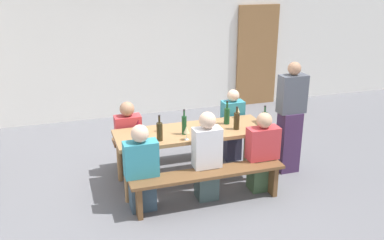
{
  "coord_description": "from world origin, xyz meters",
  "views": [
    {
      "loc": [
        -1.64,
        -5.09,
        2.84
      ],
      "look_at": [
        0.0,
        0.0,
        0.9
      ],
      "focal_mm": 39.88,
      "sensor_mm": 36.0,
      "label": 1
    }
  ],
  "objects": [
    {
      "name": "bench_near",
      "position": [
        0.0,
        -0.66,
        0.36
      ],
      "size": [
        1.97,
        0.3,
        0.45
      ],
      "color": "brown",
      "rests_on": "ground"
    },
    {
      "name": "seated_guest_far_0",
      "position": [
        -0.78,
        0.51,
        0.51
      ],
      "size": [
        0.37,
        0.24,
        1.08
      ],
      "rotation": [
        0.0,
        0.0,
        -1.57
      ],
      "color": "#484839",
      "rests_on": "ground"
    },
    {
      "name": "back_wall",
      "position": [
        0.0,
        3.1,
        1.6
      ],
      "size": [
        14.0,
        0.2,
        3.2
      ],
      "primitive_type": "cube",
      "color": "silver",
      "rests_on": "ground"
    },
    {
      "name": "wine_bottle_0",
      "position": [
        0.54,
        0.1,
        0.87
      ],
      "size": [
        0.08,
        0.08,
        0.33
      ],
      "color": "#194723",
      "rests_on": "tasting_table"
    },
    {
      "name": "seated_guest_near_1",
      "position": [
        0.03,
        -0.51,
        0.57
      ],
      "size": [
        0.35,
        0.24,
        1.18
      ],
      "rotation": [
        0.0,
        0.0,
        1.57
      ],
      "color": "#405454",
      "rests_on": "ground"
    },
    {
      "name": "ground_plane",
      "position": [
        0.0,
        0.0,
        0.0
      ],
      "size": [
        24.0,
        24.0,
        0.0
      ],
      "primitive_type": "plane",
      "color": "slate"
    },
    {
      "name": "tasting_table",
      "position": [
        0.0,
        0.0,
        0.67
      ],
      "size": [
        2.07,
        0.72,
        0.75
      ],
      "color": "#9E7247",
      "rests_on": "ground"
    },
    {
      "name": "wine_glass_2",
      "position": [
        -0.42,
        0.11,
        0.87
      ],
      "size": [
        0.06,
        0.06,
        0.18
      ],
      "color": "silver",
      "rests_on": "tasting_table"
    },
    {
      "name": "wine_glass_0",
      "position": [
        -0.68,
        0.25,
        0.85
      ],
      "size": [
        0.07,
        0.07,
        0.14
      ],
      "color": "silver",
      "rests_on": "tasting_table"
    },
    {
      "name": "wine_bottle_3",
      "position": [
        0.94,
        -0.26,
        0.88
      ],
      "size": [
        0.07,
        0.07,
        0.34
      ],
      "color": "#234C2D",
      "rests_on": "tasting_table"
    },
    {
      "name": "wine_glass_3",
      "position": [
        -0.17,
        -0.29,
        0.88
      ],
      "size": [
        0.08,
        0.08,
        0.18
      ],
      "color": "silver",
      "rests_on": "tasting_table"
    },
    {
      "name": "standing_host",
      "position": [
        1.42,
        -0.12,
        0.78
      ],
      "size": [
        0.38,
        0.24,
        1.62
      ],
      "rotation": [
        0.0,
        0.0,
        3.14
      ],
      "color": "#40284C",
      "rests_on": "ground"
    },
    {
      "name": "seated_guest_near_2",
      "position": [
        0.81,
        -0.51,
        0.51
      ],
      "size": [
        0.42,
        0.24,
        1.08
      ],
      "rotation": [
        0.0,
        0.0,
        1.57
      ],
      "color": "#3B5738",
      "rests_on": "ground"
    },
    {
      "name": "seated_guest_far_1",
      "position": [
        0.81,
        0.51,
        0.53
      ],
      "size": [
        0.33,
        0.24,
        1.11
      ],
      "rotation": [
        0.0,
        0.0,
        -1.57
      ],
      "color": "#36354F",
      "rests_on": "ground"
    },
    {
      "name": "seated_guest_near_0",
      "position": [
        -0.8,
        -0.51,
        0.52
      ],
      "size": [
        0.41,
        0.24,
        1.1
      ],
      "rotation": [
        0.0,
        0.0,
        1.57
      ],
      "color": "#374D5E",
      "rests_on": "ground"
    },
    {
      "name": "wooden_door",
      "position": [
        2.4,
        2.96,
        1.05
      ],
      "size": [
        0.9,
        0.06,
        2.1
      ],
      "primitive_type": "cube",
      "color": "olive",
      "rests_on": "ground"
    },
    {
      "name": "wine_bottle_4",
      "position": [
        -0.49,
        -0.2,
        0.88
      ],
      "size": [
        0.08,
        0.08,
        0.34
      ],
      "color": "#332814",
      "rests_on": "tasting_table"
    },
    {
      "name": "wine_bottle_1",
      "position": [
        -0.14,
        -0.09,
        0.88
      ],
      "size": [
        0.06,
        0.06,
        0.34
      ],
      "color": "#194723",
      "rests_on": "tasting_table"
    },
    {
      "name": "wine_bottle_2",
      "position": [
        0.59,
        -0.14,
        0.87
      ],
      "size": [
        0.08,
        0.08,
        0.32
      ],
      "color": "#332814",
      "rests_on": "tasting_table"
    },
    {
      "name": "bench_far",
      "position": [
        0.0,
        0.66,
        0.36
      ],
      "size": [
        1.97,
        0.3,
        0.45
      ],
      "color": "brown",
      "rests_on": "ground"
    },
    {
      "name": "wine_glass_1",
      "position": [
        0.79,
        0.28,
        0.87
      ],
      "size": [
        0.07,
        0.07,
        0.18
      ],
      "color": "silver",
      "rests_on": "tasting_table"
    }
  ]
}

